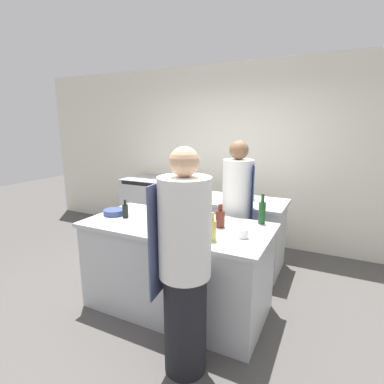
{
  "coord_description": "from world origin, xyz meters",
  "views": [
    {
      "loc": [
        1.39,
        -2.46,
        1.87
      ],
      "look_at": [
        0.0,
        0.35,
        1.16
      ],
      "focal_mm": 28.0,
      "sensor_mm": 36.0,
      "label": 1
    }
  ],
  "objects": [
    {
      "name": "stockpot",
      "position": [
        0.28,
        1.29,
        1.01
      ],
      "size": [
        0.31,
        0.31,
        0.19
      ],
      "color": "#B7BABC",
      "rests_on": "pass_counter"
    },
    {
      "name": "chef_at_stove",
      "position": [
        0.39,
        0.72,
        0.86
      ],
      "size": [
        0.38,
        0.37,
        1.71
      ],
      "rotation": [
        0.0,
        0.0,
        -1.32
      ],
      "color": "black",
      "rests_on": "ground_plane"
    },
    {
      "name": "pass_counter",
      "position": [
        -0.01,
        1.19,
        0.46
      ],
      "size": [
        1.76,
        0.72,
        0.91
      ],
      "color": "#B7BABC",
      "rests_on": "ground_plane"
    },
    {
      "name": "oven_range",
      "position": [
        -1.46,
        1.75,
        0.49
      ],
      "size": [
        0.91,
        0.65,
        0.97
      ],
      "color": "#B7BABC",
      "rests_on": "ground_plane"
    },
    {
      "name": "prep_counter",
      "position": [
        0.0,
        0.0,
        0.46
      ],
      "size": [
        1.86,
        0.91,
        0.91
      ],
      "color": "#B7BABC",
      "rests_on": "ground_plane"
    },
    {
      "name": "bottle_water",
      "position": [
        0.48,
        -0.25,
        1.01
      ],
      "size": [
        0.07,
        0.07,
        0.25
      ],
      "color": "#B2A84C",
      "rests_on": "prep_counter"
    },
    {
      "name": "cup",
      "position": [
        0.7,
        -0.08,
        0.95
      ],
      "size": [
        0.09,
        0.09,
        0.08
      ],
      "color": "white",
      "rests_on": "prep_counter"
    },
    {
      "name": "bottle_sauce",
      "position": [
        0.31,
        0.03,
        1.02
      ],
      "size": [
        0.06,
        0.06,
        0.28
      ],
      "color": "silver",
      "rests_on": "prep_counter"
    },
    {
      "name": "bottle_vinegar",
      "position": [
        -0.58,
        -0.06,
        0.99
      ],
      "size": [
        0.06,
        0.06,
        0.19
      ],
      "color": "black",
      "rests_on": "prep_counter"
    },
    {
      "name": "bowl_ceramic_blue",
      "position": [
        0.11,
        -0.21,
        0.96
      ],
      "size": [
        0.26,
        0.26,
        0.08
      ],
      "color": "tan",
      "rests_on": "prep_counter"
    },
    {
      "name": "bowl_prep_small",
      "position": [
        0.03,
        0.17,
        0.94
      ],
      "size": [
        0.19,
        0.19,
        0.06
      ],
      "color": "tan",
      "rests_on": "prep_counter"
    },
    {
      "name": "bowl_mixing_large",
      "position": [
        -0.75,
        -0.03,
        0.94
      ],
      "size": [
        0.23,
        0.23,
        0.06
      ],
      "color": "navy",
      "rests_on": "prep_counter"
    },
    {
      "name": "bottle_olive_oil",
      "position": [
        0.39,
        -0.32,
        1.0
      ],
      "size": [
        0.06,
        0.06,
        0.23
      ],
      "color": "#2D5175",
      "rests_on": "prep_counter"
    },
    {
      "name": "chef_at_prep_near",
      "position": [
        0.45,
        -0.69,
        0.86
      ],
      "size": [
        0.41,
        0.39,
        1.73
      ],
      "rotation": [
        0.0,
        0.0,
        1.69
      ],
      "color": "black",
      "rests_on": "ground_plane"
    },
    {
      "name": "bottle_cooking_oil",
      "position": [
        0.42,
        0.1,
        1.0
      ],
      "size": [
        0.09,
        0.09,
        0.22
      ],
      "color": "#5B2319",
      "rests_on": "prep_counter"
    },
    {
      "name": "bottle_wine",
      "position": [
        0.75,
        0.38,
        1.03
      ],
      "size": [
        0.07,
        0.07,
        0.3
      ],
      "color": "#19471E",
      "rests_on": "prep_counter"
    },
    {
      "name": "ground_plane",
      "position": [
        0.0,
        0.0,
        0.0
      ],
      "size": [
        16.0,
        16.0,
        0.0
      ],
      "primitive_type": "plane",
      "color": "#4C4947"
    },
    {
      "name": "wall_back",
      "position": [
        0.0,
        2.13,
        1.4
      ],
      "size": [
        8.0,
        0.06,
        2.8
      ],
      "color": "silver",
      "rests_on": "ground_plane"
    }
  ]
}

